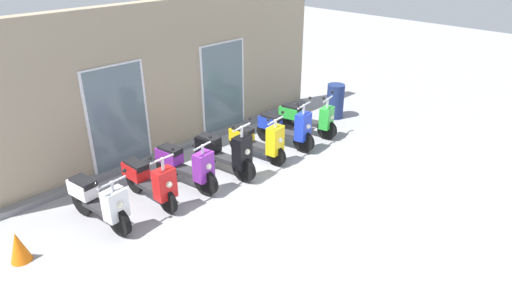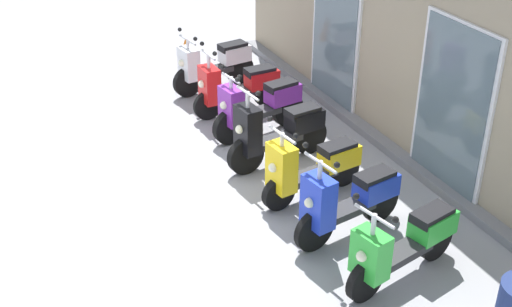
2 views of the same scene
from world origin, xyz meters
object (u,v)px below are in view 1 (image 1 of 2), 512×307
(scooter_yellow, at_px, (258,141))
(scooter_purple, at_px, (186,166))
(scooter_green, at_px, (307,118))
(traffic_cone, at_px, (18,247))
(scooter_blue, at_px, (286,128))
(scooter_white, at_px, (99,201))
(scooter_black, at_px, (225,153))
(trash_bin, at_px, (335,101))
(scooter_red, at_px, (150,180))

(scooter_yellow, bearing_deg, scooter_purple, 175.56)
(scooter_green, relative_size, traffic_cone, 3.09)
(scooter_blue, distance_m, scooter_green, 0.95)
(scooter_yellow, height_order, scooter_blue, scooter_blue)
(scooter_purple, bearing_deg, scooter_white, 179.65)
(scooter_black, bearing_deg, scooter_blue, -0.51)
(scooter_white, xyz_separation_m, traffic_cone, (-1.38, -0.01, -0.22))
(scooter_purple, height_order, scooter_green, scooter_purple)
(scooter_black, bearing_deg, scooter_purple, 170.48)
(trash_bin, bearing_deg, scooter_white, -178.73)
(trash_bin, bearing_deg, scooter_black, -175.76)
(scooter_blue, bearing_deg, scooter_black, 179.49)
(trash_bin, bearing_deg, scooter_green, -171.95)
(scooter_white, height_order, scooter_blue, scooter_blue)
(scooter_red, height_order, trash_bin, scooter_red)
(scooter_black, relative_size, scooter_green, 1.01)
(scooter_red, xyz_separation_m, scooter_blue, (3.64, -0.17, 0.02))
(scooter_red, distance_m, trash_bin, 6.06)
(scooter_yellow, bearing_deg, scooter_red, 176.83)
(scooter_green, bearing_deg, scooter_yellow, -176.75)
(scooter_blue, bearing_deg, scooter_purple, 176.55)
(scooter_purple, xyz_separation_m, scooter_yellow, (1.89, -0.15, -0.02))
(traffic_cone, bearing_deg, scooter_white, 0.22)
(scooter_black, distance_m, scooter_green, 2.84)
(scooter_black, xyz_separation_m, trash_bin, (4.32, 0.32, -0.03))
(scooter_purple, height_order, traffic_cone, scooter_purple)
(scooter_purple, height_order, scooter_blue, scooter_blue)
(scooter_purple, height_order, scooter_black, scooter_black)
(scooter_red, bearing_deg, trash_bin, 1.55)
(scooter_red, distance_m, scooter_yellow, 2.72)
(scooter_blue, distance_m, traffic_cone, 6.05)
(scooter_white, bearing_deg, scooter_yellow, -2.42)
(scooter_red, xyz_separation_m, trash_bin, (6.05, 0.16, -0.01))
(scooter_red, distance_m, scooter_green, 4.58)
(scooter_green, bearing_deg, scooter_red, 179.43)
(scooter_blue, relative_size, trash_bin, 1.67)
(scooter_red, bearing_deg, scooter_black, -5.14)
(scooter_white, height_order, scooter_yellow, scooter_yellow)
(scooter_blue, bearing_deg, scooter_red, 177.28)
(scooter_blue, xyz_separation_m, scooter_green, (0.94, 0.13, -0.04))
(scooter_purple, height_order, trash_bin, scooter_purple)
(scooter_white, distance_m, scooter_purple, 1.85)
(scooter_yellow, distance_m, trash_bin, 3.35)
(scooter_yellow, relative_size, traffic_cone, 2.91)
(scooter_red, bearing_deg, scooter_yellow, -3.17)
(scooter_purple, bearing_deg, scooter_blue, -3.45)
(scooter_white, relative_size, traffic_cone, 3.00)
(trash_bin, xyz_separation_m, traffic_cone, (-8.46, -0.16, -0.21))
(scooter_yellow, height_order, traffic_cone, scooter_yellow)
(scooter_white, relative_size, scooter_red, 1.01)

